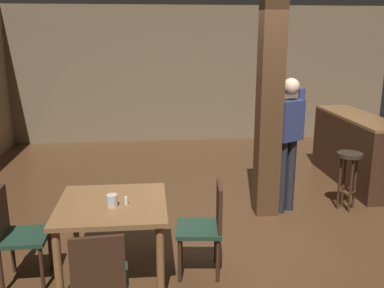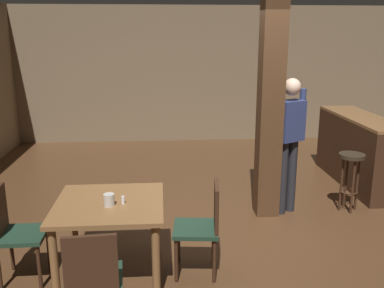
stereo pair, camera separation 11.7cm
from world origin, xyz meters
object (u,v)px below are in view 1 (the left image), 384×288
at_px(standing_person, 288,136).
at_px(bar_counter, 350,149).
at_px(chair_south, 100,279).
at_px(chair_west, 15,231).
at_px(bar_stool_near, 349,168).
at_px(salt_shaker, 126,201).
at_px(napkin_cup, 112,201).
at_px(dining_table, 112,214).
at_px(chair_east, 207,223).

bearing_deg(standing_person, bar_counter, 36.84).
xyz_separation_m(chair_south, standing_person, (2.10, 2.22, 0.50)).
distance_m(chair_west, chair_south, 1.21).
bearing_deg(chair_south, bar_stool_near, 37.06).
height_order(chair_west, salt_shaker, chair_west).
distance_m(napkin_cup, bar_stool_near, 3.22).
height_order(chair_south, napkin_cup, chair_south).
xyz_separation_m(chair_south, bar_counter, (3.42, 3.21, 0.03)).
bearing_deg(salt_shaker, dining_table, 160.10).
distance_m(chair_east, napkin_cup, 0.91).
height_order(chair_east, chair_south, same).
relative_size(dining_table, standing_person, 0.58).
xyz_separation_m(chair_west, napkin_cup, (0.89, -0.06, 0.28)).
relative_size(chair_east, bar_stool_near, 1.17).
relative_size(bar_counter, bar_stool_near, 2.61).
distance_m(dining_table, chair_west, 0.88).
height_order(chair_east, salt_shaker, chair_east).
relative_size(chair_south, salt_shaker, 12.32).
bearing_deg(dining_table, bar_counter, 34.32).
height_order(chair_east, bar_stool_near, chair_east).
bearing_deg(chair_east, salt_shaker, -178.87).
distance_m(dining_table, chair_east, 0.88).
xyz_separation_m(salt_shaker, bar_counter, (3.26, 2.37, -0.24)).
bearing_deg(standing_person, chair_west, -155.24).
bearing_deg(salt_shaker, chair_west, 179.00).
relative_size(chair_east, chair_west, 1.00).
relative_size(dining_table, salt_shaker, 13.71).
distance_m(dining_table, salt_shaker, 0.21).
distance_m(dining_table, chair_south, 0.90).
bearing_deg(bar_stool_near, salt_shaker, -153.69).
xyz_separation_m(dining_table, napkin_cup, (0.01, -0.09, 0.17)).
height_order(napkin_cup, salt_shaker, napkin_cup).
relative_size(napkin_cup, standing_person, 0.07).
bearing_deg(chair_east, dining_table, 177.80).
relative_size(chair_west, napkin_cup, 7.88).
distance_m(dining_table, standing_person, 2.50).
bearing_deg(bar_counter, napkin_cup, -144.59).
xyz_separation_m(napkin_cup, salt_shaker, (0.12, 0.04, -0.02)).
relative_size(salt_shaker, bar_counter, 0.04).
xyz_separation_m(chair_west, bar_stool_near, (3.77, 1.35, 0.05)).
height_order(chair_west, standing_person, standing_person).
xyz_separation_m(chair_west, salt_shaker, (1.01, -0.02, 0.26)).
bearing_deg(standing_person, chair_east, -131.41).
bearing_deg(chair_west, salt_shaker, -1.00).
relative_size(chair_east, standing_person, 0.52).
bearing_deg(chair_west, bar_stool_near, 19.69).
height_order(chair_east, napkin_cup, chair_east).
height_order(standing_person, bar_stool_near, standing_person).
height_order(napkin_cup, bar_counter, bar_counter).
bearing_deg(dining_table, bar_stool_near, 24.47).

